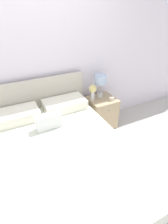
{
  "coord_description": "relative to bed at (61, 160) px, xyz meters",
  "views": [
    {
      "loc": [
        -0.41,
        -2.41,
        1.92
      ],
      "look_at": [
        0.52,
        -0.57,
        0.62
      ],
      "focal_mm": 28.0,
      "sensor_mm": 36.0,
      "label": 1
    }
  ],
  "objects": [
    {
      "name": "bed",
      "position": [
        0.0,
        0.0,
        0.0
      ],
      "size": [
        1.5,
        2.09,
        0.99
      ],
      "color": "white",
      "rests_on": "ground_plane"
    },
    {
      "name": "ground_plane",
      "position": [
        0.0,
        0.97,
        -0.3
      ],
      "size": [
        12.0,
        12.0,
        0.0
      ],
      "primitive_type": "plane",
      "color": "#BCB7B2"
    },
    {
      "name": "flower_vase",
      "position": [
        0.87,
        0.78,
        0.42
      ],
      "size": [
        0.12,
        0.12,
        0.27
      ],
      "color": "white",
      "rests_on": "nightstand"
    },
    {
      "name": "wall_back",
      "position": [
        0.0,
        1.04,
        1.0
      ],
      "size": [
        8.0,
        0.06,
        2.6
      ],
      "color": "white",
      "rests_on": "ground_plane"
    },
    {
      "name": "table_lamp",
      "position": [
        1.04,
        0.83,
        0.53
      ],
      "size": [
        0.19,
        0.19,
        0.39
      ],
      "color": "white",
      "rests_on": "nightstand"
    },
    {
      "name": "nightstand",
      "position": [
        1.03,
        0.74,
        -0.02
      ],
      "size": [
        0.44,
        0.45,
        0.54
      ],
      "color": "tan",
      "rests_on": "ground_plane"
    },
    {
      "name": "alarm_clock",
      "position": [
        1.14,
        0.63,
        0.27
      ],
      "size": [
        0.08,
        0.06,
        0.06
      ],
      "color": "beige",
      "rests_on": "nightstand"
    }
  ]
}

